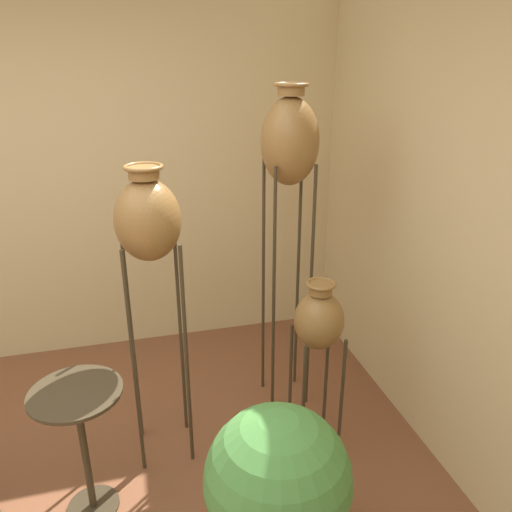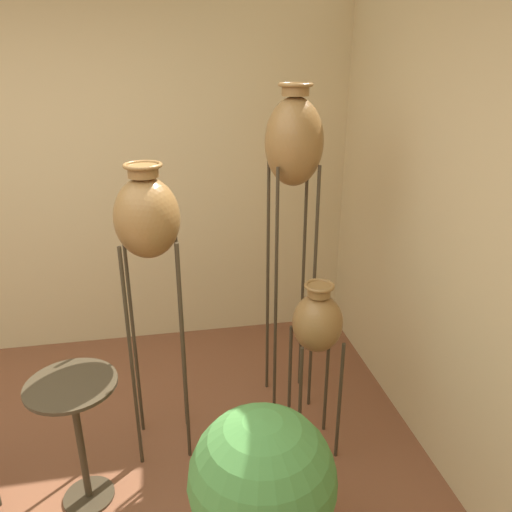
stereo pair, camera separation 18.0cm
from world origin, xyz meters
The scene contains 6 objects.
wall_back centered at (0.00, 2.17, 1.35)m, with size 8.28×0.06×2.70m.
vase_stand_tall centered at (1.47, 1.16, 1.68)m, with size 0.33×0.33×2.02m.
vase_stand_medium centered at (0.65, 0.86, 1.38)m, with size 0.33×0.33×1.68m.
vase_stand_short centered at (1.50, 0.68, 0.81)m, with size 0.27×0.27×1.05m.
side_table centered at (0.24, 0.52, 0.51)m, with size 0.43×0.43×0.72m.
potted_plant centered at (1.06, -0.01, 0.45)m, with size 0.63×0.63×0.82m.
Camera 2 is at (0.74, -1.57, 2.15)m, focal length 35.00 mm.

